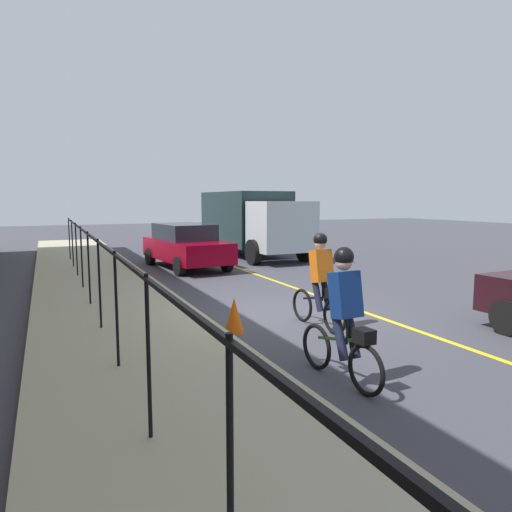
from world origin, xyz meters
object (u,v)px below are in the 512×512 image
Objects in this scene: parked_sedan_rear at (186,245)px; box_truck_background at (252,220)px; cyclist_lead at (321,281)px; traffic_cone_near at (234,315)px; cyclist_follow at (344,316)px.

parked_sedan_rear is 4.29m from box_truck_background.
cyclist_lead is at bearing -5.34° from parked_sedan_rear.
box_truck_background is 10.30× the size of traffic_cone_near.
box_truck_background is at bearing -21.02° from cyclist_lead.
cyclist_follow is (-2.37, 1.15, 0.00)m from cyclist_lead.
parked_sedan_rear is (11.09, -1.04, -0.09)m from cyclist_follow.
box_truck_background is (13.32, -4.63, 0.64)m from cyclist_follow.
parked_sedan_rear is at bearing -59.38° from box_truck_background.
cyclist_lead is 0.27× the size of box_truck_background.
parked_sedan_rear reaches higher than traffic_cone_near.
parked_sedan_rear is 0.68× the size of box_truck_background.
cyclist_lead is 11.51m from box_truck_background.
cyclist_lead reaches higher than parked_sedan_rear.
parked_sedan_rear is at bearing -8.70° from cyclist_follow.
parked_sedan_rear is at bearing -2.64° from cyclist_lead.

